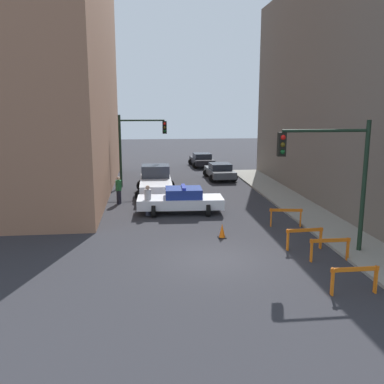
# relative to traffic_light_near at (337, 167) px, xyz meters

# --- Properties ---
(ground_plane) EXTENTS (120.00, 120.00, 0.00)m
(ground_plane) POSITION_rel_traffic_light_near_xyz_m (-4.73, -0.09, -3.53)
(ground_plane) COLOR #2D2D33
(sidewalk_right) EXTENTS (2.40, 44.00, 0.12)m
(sidewalk_right) POSITION_rel_traffic_light_near_xyz_m (1.47, -0.09, -3.47)
(sidewalk_right) COLOR gray
(sidewalk_right) RESTS_ON ground_plane
(traffic_light_near) EXTENTS (3.64, 0.35, 5.20)m
(traffic_light_near) POSITION_rel_traffic_light_near_xyz_m (0.00, 0.00, 0.00)
(traffic_light_near) COLOR black
(traffic_light_near) RESTS_ON sidewalk_right
(traffic_light_far) EXTENTS (3.44, 0.35, 5.20)m
(traffic_light_far) POSITION_rel_traffic_light_near_xyz_m (-8.03, 15.33, -0.13)
(traffic_light_far) COLOR black
(traffic_light_far) RESTS_ON ground_plane
(police_car) EXTENTS (4.77, 2.48, 1.52)m
(police_car) POSITION_rel_traffic_light_near_xyz_m (-5.44, 7.31, -2.81)
(police_car) COLOR white
(police_car) RESTS_ON ground_plane
(white_truck) EXTENTS (2.69, 5.43, 1.90)m
(white_truck) POSITION_rel_traffic_light_near_xyz_m (-6.70, 12.20, -2.62)
(white_truck) COLOR silver
(white_truck) RESTS_ON ground_plane
(parked_car_near) EXTENTS (2.38, 4.36, 1.31)m
(parked_car_near) POSITION_rel_traffic_light_near_xyz_m (-1.42, 17.87, -2.86)
(parked_car_near) COLOR #474C51
(parked_car_near) RESTS_ON ground_plane
(parked_car_mid) EXTENTS (2.41, 4.38, 1.31)m
(parked_car_mid) POSITION_rel_traffic_light_near_xyz_m (-1.91, 25.18, -2.86)
(parked_car_mid) COLOR black
(parked_car_mid) RESTS_ON ground_plane
(pedestrian_crossing) EXTENTS (0.50, 0.50, 1.66)m
(pedestrian_crossing) POSITION_rel_traffic_light_near_xyz_m (-7.26, 6.93, -2.67)
(pedestrian_crossing) COLOR #474C66
(pedestrian_crossing) RESTS_ON ground_plane
(pedestrian_corner) EXTENTS (0.46, 0.46, 1.66)m
(pedestrian_corner) POSITION_rel_traffic_light_near_xyz_m (-8.99, 9.97, -2.67)
(pedestrian_corner) COLOR black
(pedestrian_corner) RESTS_ON ground_plane
(barrier_front) EXTENTS (1.60, 0.18, 0.90)m
(barrier_front) POSITION_rel_traffic_light_near_xyz_m (-0.89, -3.66, -2.91)
(barrier_front) COLOR orange
(barrier_front) RESTS_ON ground_plane
(barrier_mid) EXTENTS (1.60, 0.16, 0.90)m
(barrier_mid) POSITION_rel_traffic_light_near_xyz_m (-0.43, -0.78, -2.91)
(barrier_mid) COLOR orange
(barrier_mid) RESTS_ON ground_plane
(barrier_back) EXTENTS (1.60, 0.25, 0.90)m
(barrier_back) POSITION_rel_traffic_light_near_xyz_m (-0.89, 0.63, -2.91)
(barrier_back) COLOR orange
(barrier_back) RESTS_ON ground_plane
(barrier_corner) EXTENTS (1.59, 0.38, 0.90)m
(barrier_corner) POSITION_rel_traffic_light_near_xyz_m (-0.56, 4.02, -2.91)
(barrier_corner) COLOR orange
(barrier_corner) RESTS_ON ground_plane
(traffic_cone) EXTENTS (0.36, 0.36, 0.66)m
(traffic_cone) POSITION_rel_traffic_light_near_xyz_m (-3.99, 2.55, -3.21)
(traffic_cone) COLOR black
(traffic_cone) RESTS_ON ground_plane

